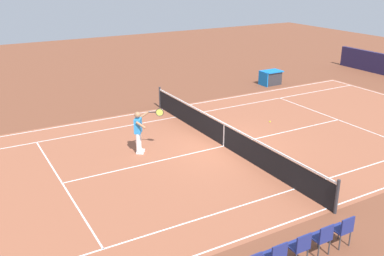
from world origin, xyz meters
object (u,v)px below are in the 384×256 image
at_px(tennis_ball, 270,122).
at_px(equipment_cart_tarped, 271,78).
at_px(tennis_net, 224,135).
at_px(spectator_chair_3, 276,255).
at_px(tennis_player_near, 139,130).
at_px(spectator_chair_1, 322,237).
at_px(spectator_chair_2, 300,246).
at_px(spectator_chair_0, 343,229).

xyz_separation_m(tennis_ball, equipment_cart_tarped, (-4.38, -5.32, 0.40)).
bearing_deg(tennis_ball, equipment_cart_tarped, -129.43).
bearing_deg(tennis_net, spectator_chair_3, 65.09).
distance_m(tennis_player_near, tennis_ball, 6.63).
bearing_deg(spectator_chair_1, equipment_cart_tarped, -125.10).
relative_size(spectator_chair_2, equipment_cart_tarped, 0.70).
distance_m(spectator_chair_0, spectator_chair_2, 1.46).
bearing_deg(tennis_net, spectator_chair_2, 70.19).
xyz_separation_m(tennis_ball, spectator_chair_1, (5.21, 8.31, 0.49)).
bearing_deg(tennis_net, tennis_player_near, -18.74).
distance_m(tennis_net, spectator_chair_0, 7.09).
bearing_deg(equipment_cart_tarped, spectator_chair_2, 52.91).
height_order(spectator_chair_0, spectator_chair_3, same).
bearing_deg(tennis_net, equipment_cart_tarped, -139.58).
relative_size(tennis_ball, spectator_chair_3, 0.08).
distance_m(tennis_player_near, spectator_chair_3, 8.08).
bearing_deg(tennis_player_near, tennis_ball, -177.90).
relative_size(spectator_chair_0, spectator_chair_2, 1.00).
relative_size(spectator_chair_1, equipment_cart_tarped, 0.70).
distance_m(spectator_chair_1, equipment_cart_tarped, 16.67).
relative_size(tennis_net, spectator_chair_3, 13.30).
bearing_deg(spectator_chair_1, tennis_net, -104.37).
distance_m(tennis_ball, spectator_chair_1, 9.82).
bearing_deg(tennis_player_near, spectator_chair_3, 89.27).
bearing_deg(spectator_chair_2, tennis_net, -109.81).
xyz_separation_m(spectator_chair_0, spectator_chair_1, (0.73, 0.00, 0.00)).
bearing_deg(spectator_chair_3, equipment_cart_tarped, -128.99).
xyz_separation_m(tennis_net, spectator_chair_0, (1.07, 7.00, 0.03)).
bearing_deg(spectator_chair_2, spectator_chair_3, 0.00).
xyz_separation_m(tennis_player_near, equipment_cart_tarped, (-10.94, -5.57, -0.49)).
bearing_deg(equipment_cart_tarped, tennis_ball, 50.57).
bearing_deg(spectator_chair_1, tennis_ball, -122.05).
distance_m(tennis_net, spectator_chair_2, 7.45).
bearing_deg(spectator_chair_2, tennis_player_near, -85.56).
bearing_deg(spectator_chair_0, spectator_chair_3, 0.00).
bearing_deg(tennis_net, spectator_chair_0, 81.35).
relative_size(tennis_ball, spectator_chair_1, 0.08).
xyz_separation_m(tennis_net, tennis_ball, (-3.41, -1.31, -0.46)).
xyz_separation_m(tennis_net, spectator_chair_1, (1.79, 7.00, 0.03)).
relative_size(spectator_chair_3, equipment_cart_tarped, 0.70).
bearing_deg(spectator_chair_0, spectator_chair_1, 0.00).
xyz_separation_m(spectator_chair_1, spectator_chair_3, (1.46, 0.00, 0.00)).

